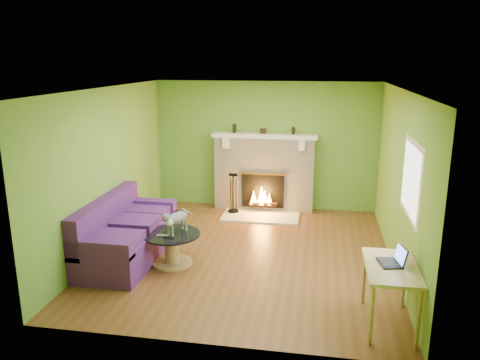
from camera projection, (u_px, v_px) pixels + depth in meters
The scene contains 22 objects.
floor at pixel (246, 253), 7.49m from camera, with size 5.00×5.00×0.00m, color brown.
ceiling at pixel (247, 89), 6.84m from camera, with size 5.00×5.00×0.00m, color white.
wall_back at pixel (265, 146), 9.55m from camera, with size 5.00×5.00×0.00m, color #5F9731.
wall_front at pixel (209, 233), 4.78m from camera, with size 5.00×5.00×0.00m, color #5F9731.
wall_left at pixel (109, 169), 7.53m from camera, with size 5.00×5.00×0.00m, color #5F9731.
wall_right at pixel (399, 181), 6.80m from camera, with size 5.00×5.00×0.00m, color #5F9731.
window_frame at pixel (411, 180), 5.88m from camera, with size 1.20×1.20×0.00m, color silver.
window_pane at pixel (411, 180), 5.88m from camera, with size 1.06×1.06×0.00m, color white.
fireplace at pixel (264, 173), 9.50m from camera, with size 2.10×0.46×1.58m.
hearth at pixel (260, 216), 9.20m from camera, with size 1.50×0.75×0.03m, color beige.
mantel at pixel (264, 136), 9.29m from camera, with size 2.10×0.28×0.08m, color white.
sofa at pixel (124, 235), 7.27m from camera, with size 0.96×2.12×0.95m.
coffee_table at pixel (172, 246), 7.06m from camera, with size 0.86×0.86×0.49m.
desk at pixel (391, 273), 5.33m from camera, with size 0.58×1.01×0.75m.
cat at pixel (177, 221), 6.99m from camera, with size 0.22×0.61×0.38m, color #5E5D62, non-canonical shape.
remote_silver at pixel (162, 235), 6.90m from camera, with size 0.17×0.04×0.02m, color #949496.
remote_black at pixel (169, 237), 6.83m from camera, with size 0.16×0.04×0.02m, color black.
laptop at pixel (390, 255), 5.33m from camera, with size 0.27×0.30×0.23m, color black, non-canonical shape.
fire_tools at pixel (233, 193), 9.34m from camera, with size 0.21×0.21×0.80m, color black, non-canonical shape.
mantel_vase_left at pixel (234, 128), 9.39m from camera, with size 0.08×0.08×0.18m, color black.
mantel_vase_right at pixel (293, 131), 9.20m from camera, with size 0.07×0.07×0.14m, color black.
mantel_box at pixel (263, 131), 9.30m from camera, with size 0.12×0.08×0.10m, color black.
Camera 1 is at (1.07, -6.87, 3.03)m, focal length 35.00 mm.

